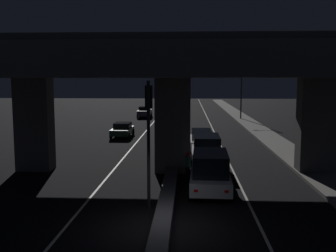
{
  "coord_description": "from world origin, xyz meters",
  "views": [
    {
      "loc": [
        0.93,
        -13.94,
        5.42
      ],
      "look_at": [
        -0.77,
        18.23,
        1.62
      ],
      "focal_mm": 42.0,
      "sensor_mm": 36.0,
      "label": 1
    }
  ],
  "objects": [
    {
      "name": "car_black_second_oncoming",
      "position": [
        -2.08,
        34.58,
        0.93
      ],
      "size": [
        1.99,
        4.69,
        1.78
      ],
      "rotation": [
        0.0,
        0.0,
        -1.56
      ],
      "color": "black",
      "rests_on": "ground_plane"
    },
    {
      "name": "car_grey_third_oncoming",
      "position": [
        -5.46,
        42.61,
        0.78
      ],
      "size": [
        2.16,
        4.69,
        1.54
      ],
      "rotation": [
        0.0,
        0.0,
        -1.53
      ],
      "color": "#515459",
      "rests_on": "ground_plane"
    },
    {
      "name": "motorcycle_black_filtering_near",
      "position": [
        0.9,
        7.44,
        0.62
      ],
      "size": [
        0.32,
        1.71,
        1.44
      ],
      "rotation": [
        0.0,
        0.0,
        1.56
      ],
      "color": "black",
      "rests_on": "ground_plane"
    },
    {
      "name": "car_white_third",
      "position": [
        1.91,
        15.96,
        0.83
      ],
      "size": [
        1.83,
        4.39,
        1.61
      ],
      "rotation": [
        0.0,
        0.0,
        1.57
      ],
      "color": "silver",
      "rests_on": "ground_plane"
    },
    {
      "name": "elevated_overpass",
      "position": [
        0.0,
        8.95,
        6.06
      ],
      "size": [
        22.35,
        10.24,
        8.14
      ],
      "color": "#5B5956",
      "rests_on": "ground_plane"
    },
    {
      "name": "pedestrian_on_sidewalk",
      "position": [
        8.31,
        11.74,
        1.08
      ],
      "size": [
        0.36,
        0.36,
        1.82
      ],
      "color": "#2D261E",
      "rests_on": "sidewalk_right"
    },
    {
      "name": "median_divider",
      "position": [
        0.0,
        35.0,
        0.2
      ],
      "size": [
        0.67,
        126.0,
        0.41
      ],
      "primitive_type": "cube",
      "color": "#4C4C51",
      "rests_on": "ground_plane"
    },
    {
      "name": "car_white_second",
      "position": [
        2.06,
        10.5,
        1.03
      ],
      "size": [
        1.99,
        4.2,
        1.95
      ],
      "rotation": [
        0.0,
        0.0,
        1.57
      ],
      "color": "silver",
      "rests_on": "ground_plane"
    },
    {
      "name": "lane_line_right_inner",
      "position": [
        3.6,
        35.0,
        0.0
      ],
      "size": [
        0.12,
        126.0,
        0.0
      ],
      "primitive_type": "cube",
      "color": "beige",
      "rests_on": "ground_plane"
    },
    {
      "name": "traffic_light_left_of_median",
      "position": [
        -0.73,
        2.24,
        3.66
      ],
      "size": [
        0.3,
        0.49,
        5.39
      ],
      "color": "black",
      "rests_on": "ground_plane"
    },
    {
      "name": "lane_line_left_inner",
      "position": [
        -3.6,
        35.0,
        0.0
      ],
      "size": [
        0.12,
        126.0,
        0.0
      ],
      "primitive_type": "cube",
      "color": "beige",
      "rests_on": "ground_plane"
    },
    {
      "name": "street_lamp",
      "position": [
        7.58,
        39.96,
        4.29
      ],
      "size": [
        2.83,
        0.32,
        7.06
      ],
      "color": "#2D2D30",
      "rests_on": "ground_plane"
    },
    {
      "name": "motorcycle_red_filtering_mid",
      "position": [
        0.61,
        12.81,
        0.62
      ],
      "size": [
        0.33,
        1.79,
        1.46
      ],
      "rotation": [
        0.0,
        0.0,
        1.59
      ],
      "color": "black",
      "rests_on": "ground_plane"
    },
    {
      "name": "sidewalk_right",
      "position": [
        8.4,
        28.0,
        0.08
      ],
      "size": [
        2.46,
        126.0,
        0.17
      ],
      "primitive_type": "cube",
      "color": "gray",
      "rests_on": "ground_plane"
    },
    {
      "name": "car_dark_green_lead_oncoming",
      "position": [
        -5.38,
        22.91,
        0.7
      ],
      "size": [
        1.88,
        4.06,
        1.35
      ],
      "rotation": [
        0.0,
        0.0,
        -1.58
      ],
      "color": "black",
      "rests_on": "ground_plane"
    },
    {
      "name": "ground_plane",
      "position": [
        0.0,
        0.0,
        0.0
      ],
      "size": [
        200.0,
        200.0,
        0.0
      ],
      "primitive_type": "plane",
      "color": "black"
    },
    {
      "name": "car_white_lead",
      "position": [
        1.99,
        4.78,
        1.01
      ],
      "size": [
        2.16,
        4.34,
        1.92
      ],
      "rotation": [
        0.0,
        0.0,
        1.54
      ],
      "color": "silver",
      "rests_on": "ground_plane"
    }
  ]
}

